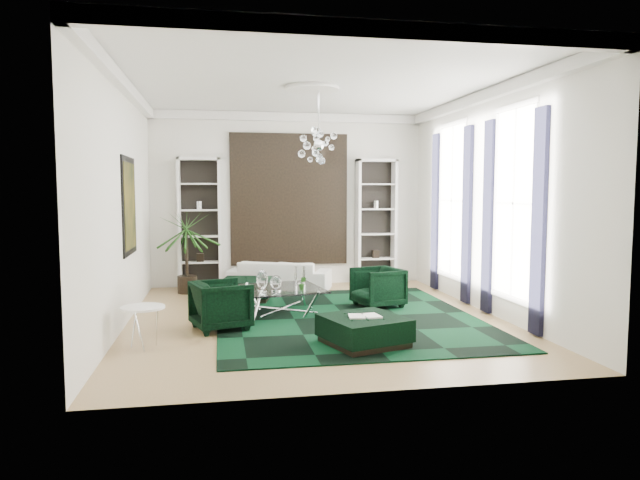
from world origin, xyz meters
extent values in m
cube|color=tan|center=(0.00, 0.00, -0.01)|extent=(6.00, 7.00, 0.02)
cube|color=white|center=(0.00, 0.00, 3.81)|extent=(6.00, 7.00, 0.02)
cube|color=silver|center=(0.00, 3.51, 1.90)|extent=(6.00, 0.02, 3.80)
cube|color=silver|center=(0.00, -3.51, 1.90)|extent=(6.00, 0.02, 3.80)
cube|color=silver|center=(-3.01, 0.00, 1.90)|extent=(0.02, 7.00, 3.80)
cube|color=silver|center=(3.01, 0.00, 1.90)|extent=(0.02, 7.00, 3.80)
cylinder|color=white|center=(0.00, 0.30, 3.77)|extent=(0.90, 0.90, 0.05)
cube|color=black|center=(0.00, 3.46, 1.90)|extent=(2.50, 0.06, 2.80)
cube|color=black|center=(-2.97, 0.60, 1.85)|extent=(0.04, 1.30, 1.60)
cube|color=white|center=(2.99, -0.90, 1.90)|extent=(0.03, 1.10, 2.90)
cube|color=black|center=(2.96, -1.68, 1.65)|extent=(0.07, 0.30, 3.25)
cube|color=black|center=(2.96, -0.12, 1.65)|extent=(0.07, 0.30, 3.25)
cube|color=white|center=(2.99, 1.50, 1.90)|extent=(0.03, 1.10, 2.90)
cube|color=black|center=(2.96, 0.72, 1.65)|extent=(0.07, 0.30, 3.25)
cube|color=black|center=(2.96, 2.28, 1.65)|extent=(0.07, 0.30, 3.25)
cube|color=black|center=(0.51, -0.07, 0.01)|extent=(4.20, 5.00, 0.02)
imported|color=silver|center=(-0.29, 2.82, 0.31)|extent=(2.26, 1.52, 0.62)
imported|color=black|center=(-1.52, -0.49, 0.37)|extent=(1.01, 1.00, 0.74)
imported|color=black|center=(1.26, 0.69, 0.36)|extent=(0.97, 0.95, 0.72)
cube|color=black|center=(-1.04, 1.77, 0.20)|extent=(1.08, 1.08, 0.41)
cube|color=black|center=(0.38, -1.75, 0.20)|extent=(1.26, 1.26, 0.40)
cube|color=white|center=(0.38, -1.75, 0.41)|extent=(0.43, 0.29, 0.03)
cylinder|color=white|center=(-2.55, -1.37, 0.28)|extent=(0.73, 0.73, 0.55)
imported|color=#1D4D15|center=(-0.19, 0.12, 0.57)|extent=(0.15, 0.14, 0.23)
camera|label=1|loc=(-1.53, -9.12, 2.11)|focal=32.00mm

